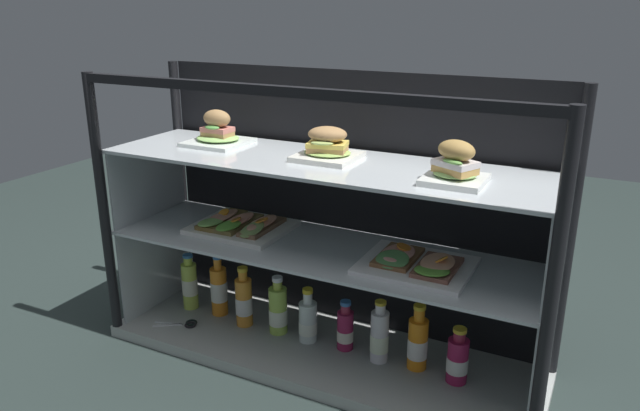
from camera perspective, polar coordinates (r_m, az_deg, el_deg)
The scene contains 22 objects.
ground_plane at distance 2.24m, azimuth -0.00°, elevation -14.29°, with size 6.00×6.00×0.02m, color #26312F.
case_base_deck at distance 2.23m, azimuth -0.00°, elevation -13.60°, with size 1.55×0.47×0.04m, color #A0A4A0.
case_frame at distance 2.11m, azimuth 1.58°, elevation 0.24°, with size 1.55×0.47×0.99m.
riser_lower_tier at distance 2.12m, azimuth -0.00°, elevation -8.89°, with size 1.48×0.39×0.37m.
shelf_lower_glass at distance 2.04m, azimuth -0.00°, elevation -4.16°, with size 1.49×0.41×0.01m, color silver.
riser_upper_tier at distance 1.99m, azimuth -0.00°, elevation -0.15°, with size 1.48×0.39×0.29m.
shelf_upper_glass at distance 1.95m, azimuth -0.00°, elevation 4.07°, with size 1.49×0.41×0.01m, color silver.
plated_roll_sandwich_near_right_corner at distance 2.20m, azimuth -9.65°, elevation 6.75°, with size 0.20×0.20×0.12m.
plated_roll_sandwich_center at distance 1.96m, azimuth 0.70°, elevation 5.55°, with size 0.19×0.19×0.11m.
plated_roll_sandwich_mid_right at distance 1.74m, azimuth 12.65°, elevation 3.63°, with size 0.17×0.17×0.12m.
open_sandwich_tray_far_left at distance 2.21m, azimuth -7.51°, elevation -1.83°, with size 0.34×0.28×0.07m.
open_sandwich_tray_left_of_center at distance 1.90m, azimuth 9.11°, elevation -5.40°, with size 0.34×0.28×0.06m.
juice_bottle_front_second at distance 2.48m, azimuth -12.20°, elevation -7.31°, with size 0.06×0.06×0.23m.
juice_bottle_back_right at distance 2.41m, azimuth -9.52°, elevation -7.85°, with size 0.06×0.06×0.25m.
juice_bottle_near_post at distance 2.32m, azimuth -7.20°, elevation -8.97°, with size 0.06×0.06×0.24m.
juice_bottle_front_fourth at distance 2.26m, azimuth -3.98°, elevation -9.85°, with size 0.07×0.07×0.22m.
juice_bottle_back_center at distance 2.21m, azimuth -1.15°, elevation -10.86°, with size 0.07×0.07×0.21m.
juice_bottle_front_left_end at distance 2.17m, azimuth 2.40°, elevation -11.62°, with size 0.06×0.06×0.19m.
juice_bottle_front_right_end at distance 2.10m, azimuth 5.64°, elevation -12.21°, with size 0.06×0.06×0.22m.
juice_bottle_front_middle at distance 2.08m, azimuth 9.21°, elevation -12.69°, with size 0.07×0.07×0.23m.
juice_bottle_back_left at distance 2.04m, azimuth 12.86°, elevation -14.01°, with size 0.07×0.07×0.19m.
kitchen_scissors at distance 2.40m, azimuth -12.56°, elevation -10.85°, with size 0.17×0.12×0.01m.
Camera 1 is at (0.85, -1.68, 1.21)m, focal length 33.88 mm.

